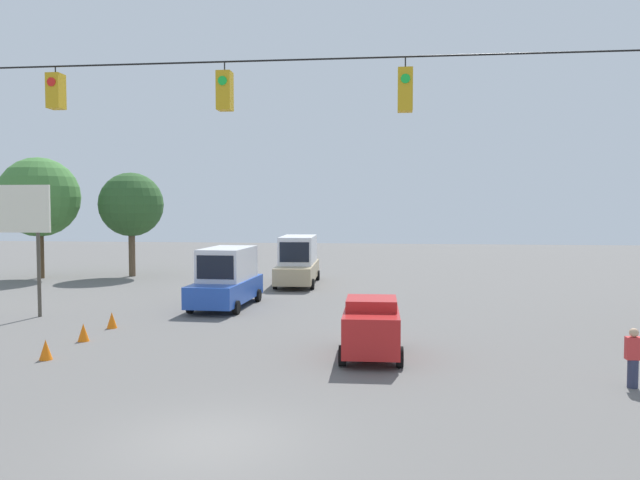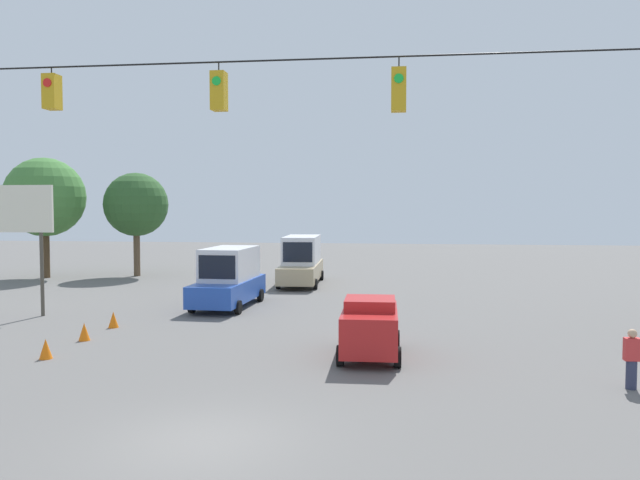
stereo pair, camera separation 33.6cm
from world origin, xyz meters
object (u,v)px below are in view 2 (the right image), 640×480
traffic_cone_third (113,320)px  roadside_billboard (12,219)px  overhead_signal_span (222,181)px  sedan_red_crossing_near (370,326)px  box_truck_tan_withflow_deep (302,261)px  pedestrian (632,359)px  box_truck_blue_withflow_far (229,278)px  tree_horizon_left (136,205)px  traffic_cone_nearest (46,349)px  traffic_cone_second (84,332)px  tree_horizon_right (45,197)px

traffic_cone_third → roadside_billboard: 7.31m
overhead_signal_span → sedan_red_crossing_near: 8.39m
box_truck_tan_withflow_deep → sedan_red_crossing_near: box_truck_tan_withflow_deep is taller
traffic_cone_third → pedestrian: 18.76m
sedan_red_crossing_near → pedestrian: bearing=159.4°
box_truck_blue_withflow_far → tree_horizon_left: size_ratio=0.84×
traffic_cone_nearest → traffic_cone_second: 2.74m
sedan_red_crossing_near → box_truck_blue_withflow_far: size_ratio=0.66×
traffic_cone_nearest → roadside_billboard: bearing=-51.0°
sedan_red_crossing_near → traffic_cone_third: (10.54, -3.54, -0.68)m
overhead_signal_span → traffic_cone_third: size_ratio=33.99×
box_truck_tan_withflow_deep → roadside_billboard: size_ratio=1.26×
traffic_cone_second → traffic_cone_third: same height
roadside_billboard → sedan_red_crossing_near: bearing=160.7°
box_truck_tan_withflow_deep → traffic_cone_third: (5.28, 15.03, -1.16)m
overhead_signal_span → box_truck_blue_withflow_far: bearing=-74.6°
overhead_signal_span → roadside_billboard: 18.00m
overhead_signal_span → box_truck_blue_withflow_far: size_ratio=3.63×
pedestrian → tree_horizon_right: bearing=-36.4°
tree_horizon_left → tree_horizon_right: bearing=18.6°
box_truck_blue_withflow_far → traffic_cone_second: 8.90m
traffic_cone_nearest → tree_horizon_right: tree_horizon_right is taller
traffic_cone_second → pedestrian: size_ratio=0.40×
traffic_cone_second → tree_horizon_left: (7.03, -20.49, 4.68)m
box_truck_tan_withflow_deep → sedan_red_crossing_near: 19.31m
roadside_billboard → traffic_cone_nearest: bearing=129.0°
traffic_cone_nearest → overhead_signal_span: bearing=146.7°
traffic_cone_nearest → sedan_red_crossing_near: bearing=-171.0°
tree_horizon_right → traffic_cone_third: bearing=128.1°
pedestrian → tree_horizon_right: size_ratio=0.20×
traffic_cone_third → traffic_cone_second: bearing=91.5°
overhead_signal_span → pedestrian: 11.79m
tree_horizon_left → traffic_cone_nearest: bearing=107.2°
box_truck_tan_withflow_deep → tree_horizon_left: (12.25, -3.02, 3.52)m
box_truck_tan_withflow_deep → tree_horizon_left: size_ratio=1.02×
sedan_red_crossing_near → tree_horizon_right: 30.75m
traffic_cone_second → tree_horizon_left: 22.17m
tree_horizon_left → box_truck_blue_withflow_far: bearing=129.7°
traffic_cone_second → overhead_signal_span: bearing=134.7°
roadside_billboard → box_truck_tan_withflow_deep: bearing=-130.5°
sedan_red_crossing_near → traffic_cone_nearest: 10.48m
box_truck_blue_withflow_far → traffic_cone_third: box_truck_blue_withflow_far is taller
box_truck_tan_withflow_deep → traffic_cone_third: size_ratio=11.37×
sedan_red_crossing_near → traffic_cone_third: sedan_red_crossing_near is taller
traffic_cone_second → pedestrian: pedestrian is taller
sedan_red_crossing_near → overhead_signal_span: bearing=64.8°
traffic_cone_nearest → roadside_billboard: (5.95, -7.34, 3.99)m
box_truck_tan_withflow_deep → traffic_cone_third: bearing=70.6°
traffic_cone_nearest → traffic_cone_third: 5.19m
overhead_signal_span → traffic_cone_nearest: (7.30, -4.79, -5.14)m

